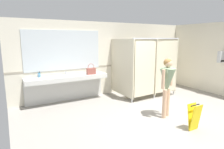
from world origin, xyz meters
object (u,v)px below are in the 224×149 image
person_standing (167,81)px  handbag (91,71)px  soap_dispenser (39,75)px  wet_floor_sign (194,117)px  paper_towel_dispenser_upper (222,57)px

person_standing → handbag: (-1.13, 2.27, 0.03)m
handbag → soap_dispenser: 1.60m
handbag → wet_floor_sign: size_ratio=0.59×
soap_dispenser → wet_floor_sign: bearing=-51.9°
wet_floor_sign → soap_dispenser: bearing=128.1°
person_standing → wet_floor_sign: bearing=-89.6°
handbag → soap_dispenser: size_ratio=2.00×
paper_towel_dispenser_upper → wet_floor_sign: 3.56m
person_standing → wet_floor_sign: 1.08m
person_standing → wet_floor_sign: person_standing is taller
handbag → paper_towel_dispenser_upper: bearing=-22.9°
person_standing → handbag: bearing=116.4°
wet_floor_sign → paper_towel_dispenser_upper: bearing=23.4°
paper_towel_dispenser_upper → wet_floor_sign: size_ratio=0.66×
paper_towel_dispenser_upper → handbag: (-4.24, 1.79, -0.41)m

